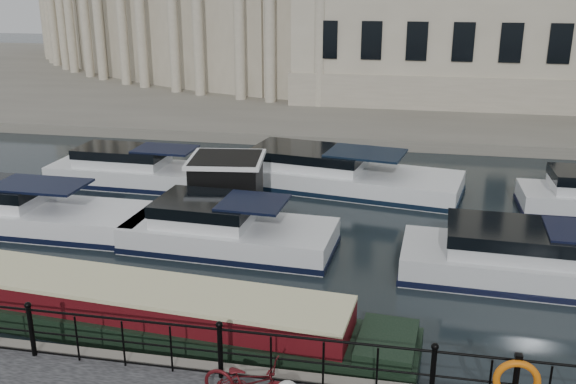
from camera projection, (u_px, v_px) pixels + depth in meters
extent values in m
plane|color=black|center=(250.00, 341.00, 14.77)|extent=(160.00, 160.00, 0.00)
cube|color=#6B665B|center=(371.00, 81.00, 51.02)|extent=(120.00, 42.00, 0.55)
cylinder|color=black|center=(32.00, 331.00, 13.05)|extent=(0.10, 0.10, 1.10)
sphere|color=black|center=(28.00, 305.00, 12.86)|extent=(0.14, 0.14, 0.14)
cylinder|color=black|center=(220.00, 352.00, 12.33)|extent=(0.10, 0.10, 1.10)
sphere|color=black|center=(219.00, 325.00, 12.14)|extent=(0.14, 0.14, 0.14)
cylinder|color=black|center=(433.00, 376.00, 11.60)|extent=(0.10, 0.10, 1.10)
sphere|color=black|center=(435.00, 347.00, 11.41)|extent=(0.14, 0.14, 0.14)
cylinder|color=black|center=(219.00, 329.00, 12.17)|extent=(24.00, 0.05, 0.05)
cylinder|color=black|center=(220.00, 352.00, 12.33)|extent=(24.00, 0.04, 0.04)
cylinder|color=black|center=(221.00, 373.00, 12.47)|extent=(24.00, 0.04, 0.04)
cube|color=#9E937F|center=(453.00, 77.00, 43.93)|extent=(20.30, 14.30, 2.00)
cube|color=#ADA38C|center=(310.00, 11.00, 40.51)|extent=(5.73, 4.06, 11.00)
cylinder|color=#ADA38C|center=(320.00, 24.00, 37.84)|extent=(0.70, 0.70, 9.80)
cylinder|color=#ADA38C|center=(270.00, 22.00, 39.08)|extent=(0.70, 0.70, 9.80)
cube|color=#ADA38C|center=(240.00, 9.00, 42.73)|extent=(5.90, 4.56, 11.00)
cylinder|color=#ADA38C|center=(239.00, 21.00, 40.03)|extent=(0.70, 0.70, 9.80)
cylinder|color=#ADA38C|center=(197.00, 20.00, 41.61)|extent=(0.70, 0.70, 9.80)
cube|color=#ADA38C|center=(183.00, 7.00, 45.46)|extent=(5.99, 4.99, 11.00)
cylinder|color=#ADA38C|center=(173.00, 19.00, 42.76)|extent=(0.70, 0.70, 9.80)
cylinder|color=#ADA38C|center=(140.00, 17.00, 44.65)|extent=(0.70, 0.70, 9.80)
cube|color=#ADA38C|center=(138.00, 6.00, 48.65)|extent=(5.99, 5.36, 11.00)
cylinder|color=#ADA38C|center=(121.00, 16.00, 46.01)|extent=(0.70, 0.70, 9.80)
cylinder|color=#ADA38C|center=(98.00, 14.00, 48.18)|extent=(0.70, 0.70, 9.80)
cube|color=#ADA38C|center=(106.00, 4.00, 52.27)|extent=(5.91, 5.64, 11.00)
cylinder|color=#ADA38C|center=(84.00, 13.00, 49.71)|extent=(0.70, 0.70, 9.80)
cylinder|color=#ADA38C|center=(69.00, 12.00, 52.14)|extent=(0.70, 0.70, 9.80)
cube|color=#ADA38C|center=(85.00, 2.00, 56.26)|extent=(5.74, 5.85, 11.00)
cylinder|color=#ADA38C|center=(60.00, 11.00, 53.83)|extent=(0.70, 0.70, 9.80)
cylinder|color=#ADA38C|center=(51.00, 9.00, 56.47)|extent=(0.70, 0.70, 9.80)
cube|color=#ADA38C|center=(73.00, 0.00, 60.55)|extent=(5.49, 5.97, 11.00)
cylinder|color=#ADA38C|center=(47.00, 8.00, 58.29)|extent=(0.70, 0.70, 9.80)
cylinder|color=#ADA38C|center=(44.00, 7.00, 61.11)|extent=(0.70, 0.70, 9.80)
cylinder|color=#ADA38C|center=(43.00, 6.00, 63.04)|extent=(0.70, 0.70, 9.80)
cylinder|color=#ADA38C|center=(44.00, 5.00, 66.00)|extent=(0.70, 0.70, 9.80)
cylinder|color=#ADA38C|center=(46.00, 4.00, 68.01)|extent=(0.70, 0.70, 9.80)
cylinder|color=#ADA38C|center=(50.00, 3.00, 71.06)|extent=(0.70, 0.70, 9.80)
imported|color=#480C10|center=(249.00, 381.00, 11.58)|extent=(1.81, 0.82, 0.92)
cube|color=black|center=(519.00, 357.00, 10.91)|extent=(0.13, 0.13, 0.08)
torus|color=orange|center=(517.00, 380.00, 10.97)|extent=(0.80, 0.13, 0.80)
cube|color=black|center=(105.00, 321.00, 15.41)|extent=(15.00, 3.20, 0.89)
cube|color=#510B11|center=(103.00, 297.00, 15.21)|extent=(12.01, 2.66, 0.69)
cube|color=beige|center=(101.00, 282.00, 15.08)|extent=(12.02, 2.72, 0.10)
cube|color=#6B665B|center=(228.00, 214.00, 22.62)|extent=(3.78, 3.28, 0.29)
cube|color=black|center=(227.00, 186.00, 22.29)|extent=(2.57, 2.57, 2.06)
cube|color=white|center=(226.00, 159.00, 21.99)|extent=(2.82, 2.82, 0.14)
cube|color=white|center=(13.00, 221.00, 21.57)|extent=(9.93, 2.70, 1.20)
cube|color=black|center=(13.00, 223.00, 21.59)|extent=(10.03, 2.73, 0.18)
cube|color=black|center=(40.00, 185.00, 20.91)|extent=(2.99, 1.84, 0.08)
cube|color=white|center=(230.00, 242.00, 19.85)|extent=(6.55, 3.06, 1.20)
cube|color=black|center=(230.00, 244.00, 19.87)|extent=(6.62, 3.09, 0.18)
cube|color=white|center=(206.00, 214.00, 19.76)|extent=(3.00, 2.38, 0.90)
cube|color=black|center=(253.00, 203.00, 19.25)|extent=(2.03, 2.00, 0.08)
cube|color=silver|center=(549.00, 275.00, 17.60)|extent=(8.13, 3.09, 1.20)
cube|color=black|center=(549.00, 278.00, 17.63)|extent=(8.21, 3.12, 0.18)
cube|color=silver|center=(516.00, 243.00, 17.55)|extent=(3.71, 2.39, 0.90)
cube|color=white|center=(145.00, 180.00, 25.93)|extent=(7.80, 2.53, 1.20)
cube|color=black|center=(146.00, 182.00, 25.96)|extent=(7.88, 2.55, 0.18)
cube|color=white|center=(123.00, 159.00, 25.85)|extent=(3.53, 2.00, 0.90)
cube|color=black|center=(165.00, 149.00, 25.31)|extent=(2.37, 1.69, 0.08)
cube|color=white|center=(336.00, 183.00, 25.56)|extent=(10.02, 4.65, 1.20)
cube|color=black|center=(336.00, 185.00, 25.59)|extent=(10.12, 4.70, 0.18)
cube|color=white|center=(309.00, 160.00, 25.69)|extent=(4.70, 3.21, 0.90)
cube|color=black|center=(366.00, 153.00, 24.75)|extent=(3.21, 2.60, 0.08)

